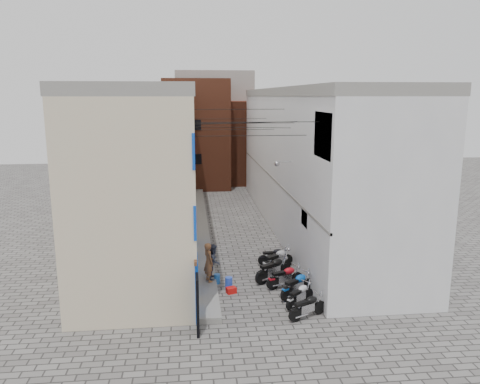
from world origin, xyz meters
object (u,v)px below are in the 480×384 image
object	(u,v)px
motorcycle_f	(278,259)
red_crate	(231,290)
motorcycle_g	(274,255)
water_jug_far	(217,279)
motorcycle_c	(297,284)
water_jug_near	(229,283)
motorcycle_a	(308,305)
motorcycle_e	(273,268)
motorcycle_d	(285,276)
motorcycle_b	(300,294)
person_a	(209,262)
person_b	(214,261)

from	to	relation	value
motorcycle_f	red_crate	distance (m)	3.54
motorcycle_g	water_jug_far	size ratio (longest dim) A/B	3.78
motorcycle_c	water_jug_near	world-z (taller)	motorcycle_c
motorcycle_a	motorcycle_c	distance (m)	1.99
motorcycle_c	motorcycle_e	size ratio (longest dim) A/B	0.93
motorcycle_e	motorcycle_g	xyz separation A→B (m)	(0.41, 2.12, -0.13)
water_jug_far	motorcycle_f	bearing A→B (deg)	22.81
motorcycle_a	motorcycle_d	bearing A→B (deg)	159.68
motorcycle_b	motorcycle_c	distance (m)	0.90
motorcycle_d	person_a	distance (m)	3.52
motorcycle_g	person_b	distance (m)	3.90
motorcycle_f	motorcycle_e	bearing A→B (deg)	-55.57
motorcycle_f	water_jug_far	xyz separation A→B (m)	(-3.08, -1.29, -0.39)
motorcycle_c	water_jug_far	world-z (taller)	motorcycle_c
motorcycle_e	motorcycle_f	xyz separation A→B (m)	(0.43, 1.23, -0.01)
motorcycle_d	motorcycle_f	distance (m)	2.05
person_a	person_b	bearing A→B (deg)	-56.21
person_a	motorcycle_e	bearing A→B (deg)	-103.17
red_crate	motorcycle_a	bearing A→B (deg)	-43.76
motorcycle_g	person_b	world-z (taller)	person_b
motorcycle_f	water_jug_near	bearing A→B (deg)	-89.82
motorcycle_f	water_jug_near	world-z (taller)	motorcycle_f
motorcycle_a	motorcycle_f	bearing A→B (deg)	157.30
motorcycle_b	motorcycle_g	xyz separation A→B (m)	(-0.20, 4.88, -0.02)
motorcycle_c	person_a	xyz separation A→B (m)	(-3.74, 1.53, 0.58)
motorcycle_d	person_a	xyz separation A→B (m)	(-3.44, 0.48, 0.60)
water_jug_far	motorcycle_c	bearing A→B (deg)	-28.24
motorcycle_b	water_jug_near	distance (m)	3.48
motorcycle_c	motorcycle_e	world-z (taller)	motorcycle_e
motorcycle_b	motorcycle_a	bearing A→B (deg)	-38.43
motorcycle_f	water_jug_near	distance (m)	3.24
motorcycle_d	person_a	bearing A→B (deg)	-118.22
motorcycle_c	motorcycle_f	bearing A→B (deg)	148.83
motorcycle_b	motorcycle_c	bearing A→B (deg)	133.75
motorcycle_e	red_crate	world-z (taller)	motorcycle_e
person_b	motorcycle_b	bearing A→B (deg)	-116.19
person_a	water_jug_far	size ratio (longest dim) A/B	4.02
motorcycle_b	water_jug_near	world-z (taller)	motorcycle_b
person_a	motorcycle_b	bearing A→B (deg)	-143.08
person_b	motorcycle_f	bearing A→B (deg)	-56.33
motorcycle_g	person_a	size ratio (longest dim) A/B	0.94
motorcycle_g	person_b	xyz separation A→B (m)	(-3.21, -2.13, 0.57)
motorcycle_a	person_a	bearing A→B (deg)	-158.84
water_jug_far	motorcycle_b	bearing A→B (deg)	-39.54
motorcycle_b	person_a	xyz separation A→B (m)	(-3.66, 2.43, 0.64)
motorcycle_c	person_b	xyz separation A→B (m)	(-3.50, 1.85, 0.49)
motorcycle_e	red_crate	size ratio (longest dim) A/B	5.16
person_a	person_b	size ratio (longest dim) A/B	1.11
motorcycle_e	motorcycle_c	bearing A→B (deg)	-11.71
person_a	person_b	distance (m)	0.41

